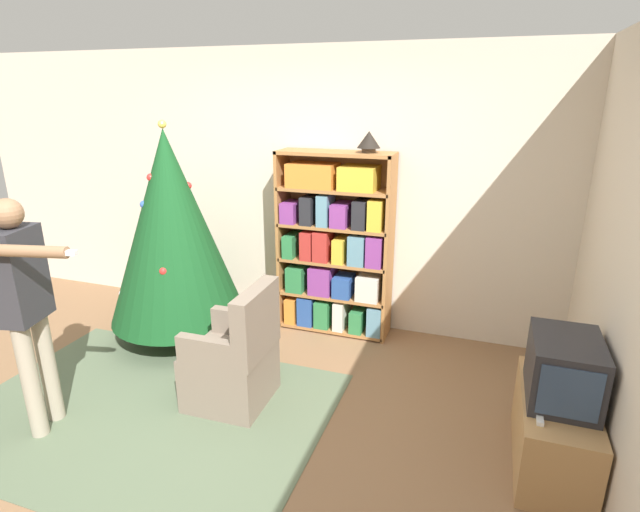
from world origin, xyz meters
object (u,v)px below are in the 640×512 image
at_px(standing_person, 26,300).
at_px(christmas_tree, 172,228).
at_px(table_lamp, 369,141).
at_px(bookshelf, 335,247).
at_px(armchair, 235,362).
at_px(television, 564,369).

bearing_deg(standing_person, christmas_tree, 163.03).
bearing_deg(table_lamp, bookshelf, -177.66).
height_order(christmas_tree, armchair, christmas_tree).
xyz_separation_m(standing_person, table_lamp, (1.70, 2.07, 0.86)).
height_order(bookshelf, table_lamp, table_lamp).
relative_size(bookshelf, armchair, 1.85).
distance_m(standing_person, table_lamp, 2.81).
bearing_deg(christmas_tree, bookshelf, 25.75).
relative_size(armchair, standing_person, 0.58).
bearing_deg(christmas_tree, table_lamp, 21.91).
relative_size(bookshelf, television, 3.21).
bearing_deg(bookshelf, armchair, -103.54).
bearing_deg(bookshelf, table_lamp, 2.34).
bearing_deg(table_lamp, television, -41.23).
height_order(bookshelf, standing_person, bookshelf).
xyz_separation_m(bookshelf, armchair, (-0.33, -1.37, -0.51)).
relative_size(christmas_tree, standing_person, 1.24).
relative_size(bookshelf, standing_person, 1.07).
bearing_deg(armchair, standing_person, -58.52).
bearing_deg(standing_person, bookshelf, 132.86).
bearing_deg(table_lamp, standing_person, -129.33).
distance_m(bookshelf, television, 2.26).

